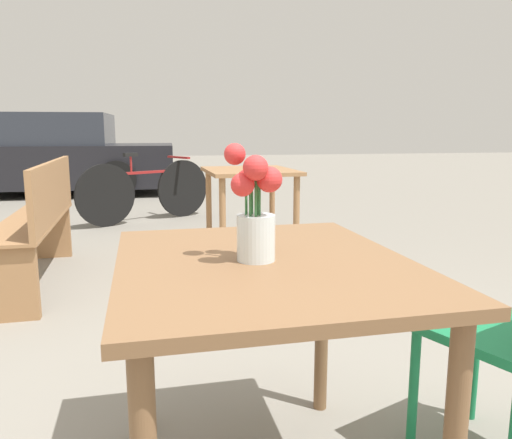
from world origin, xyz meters
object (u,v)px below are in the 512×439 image
Objects in this scene: table_front at (263,295)px; table_back at (250,184)px; flower_vase at (255,213)px; bench_near at (41,218)px; parked_car at (33,156)px; bicycle at (147,190)px.

table_back reaches higher than table_front.
bench_near is at bearing 113.58° from flower_vase.
table_front is 7.98m from parked_car.
bench_near is (-1.04, 2.37, -0.39)m from flower_vase.
bicycle is 3.53m from parked_car.
flower_vase is at bearing -73.85° from parked_car.
parked_car is (-2.24, 7.65, 0.02)m from table_front.
table_back is at bearing 79.45° from flower_vase.
table_back is at bearing -65.33° from bicycle.
bicycle is at bearing -57.91° from parked_car.
table_front is 0.64× the size of bicycle.
bench_near reaches higher than table_front.
bicycle is at bearing 94.28° from flower_vase.
table_front is 0.21× the size of parked_car.
bench_near is at bearing 114.19° from table_front.
parked_car reaches higher than bench_near.
parked_car is (-1.18, 5.29, 0.17)m from bench_near.
table_front is 2.59m from bench_near.
table_back is 5.59m from parked_car.
bench_near is 1.89× the size of table_back.
flower_vase is 2.62m from bench_near.
flower_vase is (-0.02, -0.01, 0.23)m from table_front.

